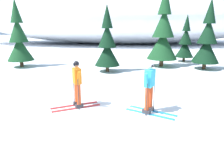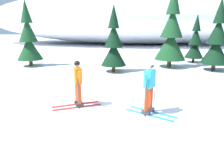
{
  "view_description": "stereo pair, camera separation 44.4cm",
  "coord_description": "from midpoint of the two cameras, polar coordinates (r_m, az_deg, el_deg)",
  "views": [
    {
      "loc": [
        -0.55,
        -7.36,
        2.92
      ],
      "look_at": [
        -0.8,
        -0.4,
        0.95
      ],
      "focal_mm": 33.28,
      "sensor_mm": 36.0,
      "label": 1
    },
    {
      "loc": [
        -0.11,
        -7.33,
        2.92
      ],
      "look_at": [
        -0.8,
        -0.4,
        0.95
      ],
      "focal_mm": 33.28,
      "sensor_mm": 36.0,
      "label": 2
    }
  ],
  "objects": [
    {
      "name": "ground_plane",
      "position": [
        7.91,
        4.28,
        -5.91
      ],
      "size": [
        120.0,
        120.0,
        0.0
      ],
      "primitive_type": "plane",
      "color": "white"
    },
    {
      "name": "skier_orange_jacket",
      "position": [
        7.64,
        -11.25,
        0.07
      ],
      "size": [
        1.79,
        1.15,
        1.72
      ],
      "color": "red",
      "rests_on": "ground"
    },
    {
      "name": "snow_ridge_background",
      "position": [
        35.69,
        2.96,
        17.71
      ],
      "size": [
        49.45,
        19.35,
        8.27
      ],
      "primitive_type": "ellipsoid",
      "color": "white",
      "rests_on": "ground"
    },
    {
      "name": "pine_tree_center_right",
      "position": [
        18.29,
        18.83,
        10.8
      ],
      "size": [
        1.47,
        1.47,
        3.81
      ],
      "color": "#47301E",
      "rests_on": "ground"
    },
    {
      "name": "pine_tree_left",
      "position": [
        13.41,
        -2.29,
        10.81
      ],
      "size": [
        1.62,
        1.62,
        4.21
      ],
      "color": "#47301E",
      "rests_on": "ground"
    },
    {
      "name": "pine_tree_right",
      "position": [
        15.46,
        23.91,
        10.86
      ],
      "size": [
        1.8,
        1.8,
        4.66
      ],
      "color": "#47301E",
      "rests_on": "ground"
    },
    {
      "name": "pine_tree_far_left",
      "position": [
        16.5,
        -24.96,
        11.1
      ],
      "size": [
        1.83,
        1.83,
        4.74
      ],
      "color": "#47301E",
      "rests_on": "ground"
    },
    {
      "name": "skier_cyan_jacket",
      "position": [
        7.06,
        8.52,
        -0.74
      ],
      "size": [
        1.72,
        1.22,
        1.78
      ],
      "color": "#2893CC",
      "rests_on": "ground"
    },
    {
      "name": "pine_tree_center_left",
      "position": [
        15.56,
        13.07,
        13.26
      ],
      "size": [
        2.16,
        2.16,
        5.6
      ],
      "color": "#47301E",
      "rests_on": "ground"
    }
  ]
}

